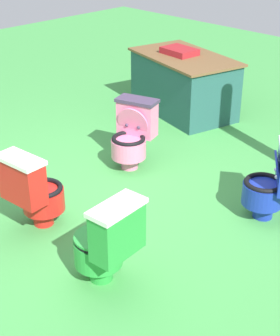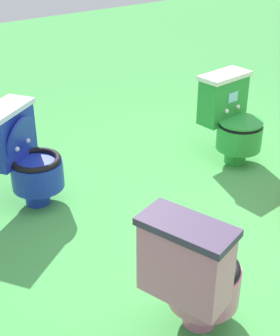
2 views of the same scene
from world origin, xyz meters
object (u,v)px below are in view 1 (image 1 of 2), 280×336
object	(u,v)px
toilet_green	(107,242)
toilet_blue	(275,181)
toilet_red	(34,190)
toilet_pink	(133,134)
vendor_table	(184,84)

from	to	relation	value
toilet_green	toilet_blue	bearing A→B (deg)	-18.29
toilet_blue	toilet_green	size ratio (longest dim) A/B	1.00
toilet_blue	toilet_red	distance (m)	2.11
toilet_blue	toilet_pink	world-z (taller)	same
toilet_red	vendor_table	bearing A→B (deg)	101.67
toilet_pink	toilet_blue	bearing A→B (deg)	167.48
toilet_green	vendor_table	size ratio (longest dim) A/B	0.45
toilet_red	toilet_green	world-z (taller)	same
toilet_blue	vendor_table	distance (m)	2.71
toilet_green	vendor_table	bearing A→B (deg)	26.43
toilet_blue	toilet_pink	size ratio (longest dim) A/B	1.00
vendor_table	toilet_pink	bearing A→B (deg)	-67.50
toilet_blue	toilet_red	bearing A→B (deg)	104.83
toilet_blue	toilet_green	distance (m)	1.70
toilet_green	toilet_pink	bearing A→B (deg)	34.64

